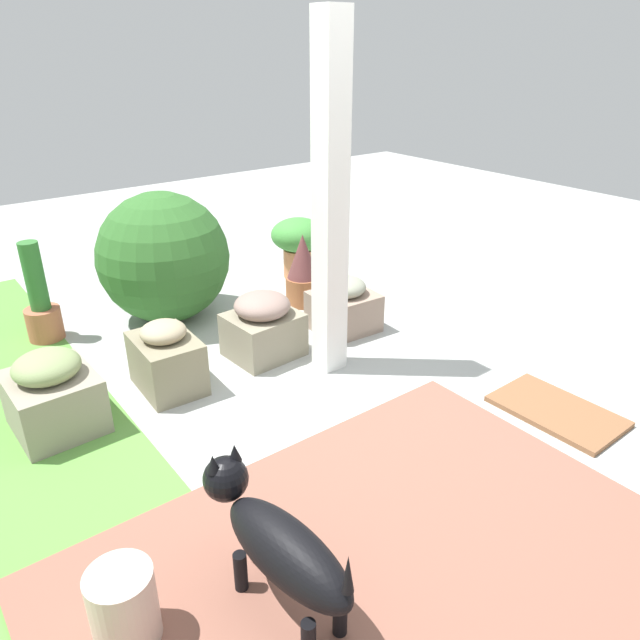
% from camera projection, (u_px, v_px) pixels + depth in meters
% --- Properties ---
extents(ground_plane, '(12.00, 12.00, 0.00)m').
position_uv_depth(ground_plane, '(341.00, 403.00, 3.36)').
color(ground_plane, '#A5A9A6').
extents(brick_path, '(1.80, 2.40, 0.02)m').
position_uv_depth(brick_path, '(391.00, 580.00, 2.25)').
color(brick_path, '#895646').
rests_on(brick_path, ground).
extents(porch_pillar, '(0.16, 0.16, 2.02)m').
position_uv_depth(porch_pillar, '(330.00, 207.00, 3.33)').
color(porch_pillar, white).
rests_on(porch_pillar, ground).
extents(stone_planter_nearest, '(0.41, 0.44, 0.39)m').
position_uv_depth(stone_planter_nearest, '(344.00, 306.00, 4.16)').
color(stone_planter_nearest, gray).
rests_on(stone_planter_nearest, ground).
extents(stone_planter_near, '(0.41, 0.46, 0.43)m').
position_uv_depth(stone_planter_near, '(263.00, 326.00, 3.80)').
color(stone_planter_near, gray).
rests_on(stone_planter_near, ground).
extents(stone_planter_mid, '(0.46, 0.34, 0.42)m').
position_uv_depth(stone_planter_mid, '(167.00, 359.00, 3.44)').
color(stone_planter_mid, gray).
rests_on(stone_planter_mid, ground).
extents(stone_planter_far, '(0.48, 0.43, 0.44)m').
position_uv_depth(stone_planter_far, '(53.00, 395.00, 3.07)').
color(stone_planter_far, gray).
rests_on(stone_planter_far, ground).
extents(round_shrub, '(0.93, 0.93, 0.93)m').
position_uv_depth(round_shrub, '(164.00, 257.00, 4.22)').
color(round_shrub, '#306429').
rests_on(round_shrub, ground).
extents(terracotta_pot_spiky, '(0.27, 0.27, 0.56)m').
position_uv_depth(terracotta_pot_spiky, '(303.00, 271.00, 4.53)').
color(terracotta_pot_spiky, '#A05C36').
rests_on(terracotta_pot_spiky, ground).
extents(terracotta_pot_broad, '(0.46, 0.46, 0.51)m').
position_uv_depth(terracotta_pot_broad, '(298.00, 241.00, 5.04)').
color(terracotta_pot_broad, '#BD764C').
rests_on(terracotta_pot_broad, ground).
extents(terracotta_pot_tall, '(0.23, 0.23, 0.69)m').
position_uv_depth(terracotta_pot_tall, '(41.00, 306.00, 3.99)').
color(terracotta_pot_tall, '#B35F44').
rests_on(terracotta_pot_tall, ground).
extents(dog, '(0.75, 0.25, 0.52)m').
position_uv_depth(dog, '(277.00, 542.00, 2.04)').
color(dog, black).
rests_on(dog, ground).
extents(ceramic_urn, '(0.22, 0.22, 0.30)m').
position_uv_depth(ceramic_urn, '(124.00, 608.00, 1.98)').
color(ceramic_urn, beige).
rests_on(ceramic_urn, ground).
extents(doormat, '(0.67, 0.43, 0.03)m').
position_uv_depth(doormat, '(557.00, 411.00, 3.27)').
color(doormat, brown).
rests_on(doormat, ground).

